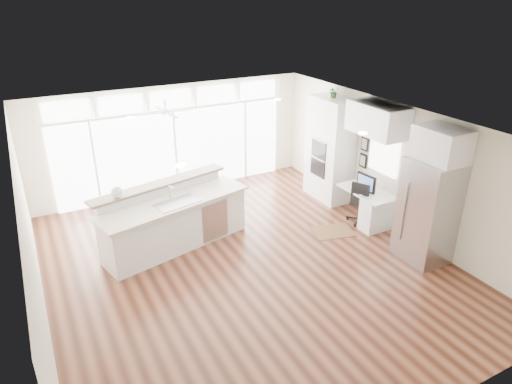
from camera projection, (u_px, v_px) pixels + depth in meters
floor at (247, 265)px, 8.67m from camera, size 7.00×8.00×0.02m
ceiling at (245, 127)px, 7.56m from camera, size 7.00×8.00×0.02m
wall_back at (174, 140)px, 11.33m from camera, size 7.00×0.04×2.70m
wall_front at (414, 341)px, 4.89m from camera, size 7.00×0.04×2.70m
wall_left at (31, 249)px, 6.62m from camera, size 0.04×8.00×2.70m
wall_right at (394, 167)px, 9.61m from camera, size 0.04×8.00×2.70m
glass_wall at (175, 152)px, 11.41m from camera, size 5.80×0.06×2.08m
transom_row at (171, 99)px, 10.86m from camera, size 5.90×0.06×0.40m
desk_window at (384, 154)px, 9.75m from camera, size 0.04×0.85×0.85m
ceiling_fan at (165, 107)px, 9.69m from camera, size 1.16×1.16×0.32m
recessed_lights at (240, 125)px, 7.72m from camera, size 3.40×3.00×0.02m
oven_cabinet at (330, 149)px, 10.95m from camera, size 0.64×1.20×2.50m
desk_nook at (366, 206)px, 10.09m from camera, size 0.72×1.30×0.76m
upper_cabinets at (377, 119)px, 9.29m from camera, size 0.64×1.30×0.64m
refrigerator at (427, 211)px, 8.50m from camera, size 0.76×0.90×2.00m
fridge_cabinet at (441, 144)px, 7.99m from camera, size 0.64×0.90×0.60m
framed_photos at (364, 152)px, 10.31m from camera, size 0.06×0.22×0.80m
kitchen_island at (175, 218)px, 9.06m from camera, size 3.28×1.86×1.23m
rug at (333, 231)px, 9.82m from camera, size 0.98×0.80×0.01m
office_chair at (363, 202)px, 10.02m from camera, size 0.67×0.65×1.00m
fishbowl at (117, 192)px, 8.46m from camera, size 0.26×0.26×0.22m
monitor at (366, 183)px, 9.81m from camera, size 0.15×0.51×0.42m
keyboard at (359, 193)px, 9.82m from camera, size 0.11×0.29×0.01m
potted_plant at (334, 93)px, 10.40m from camera, size 0.27×0.29×0.21m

